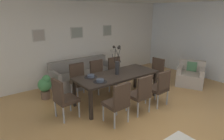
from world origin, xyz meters
The scene contains 25 objects.
ground_plane centered at (0.00, 0.00, 0.00)m, with size 9.00×9.00×0.00m, color tan.
back_wall_panel centered at (0.00, 3.25, 1.30)m, with size 9.00×0.10×2.60m, color silver.
side_window_wall centered at (3.65, 0.40, 1.30)m, with size 0.10×6.30×2.60m, color white.
dining_table centered at (-0.05, 1.08, 0.67)m, with size 2.20×0.91×0.74m.
dining_chair_near_left centered at (-0.71, 0.21, 0.51)m, with size 0.45×0.45×0.92m.
dining_chair_near_right centered at (-0.69, 1.96, 0.51)m, with size 0.45×0.45×0.92m.
dining_chair_far_left centered at (-0.03, 0.24, 0.51)m, with size 0.45×0.45×0.92m.
dining_chair_far_right centered at (-0.06, 1.93, 0.51)m, with size 0.45×0.45×0.92m.
dining_chair_mid_left centered at (0.63, 0.23, 0.51)m, with size 0.45×0.45×0.92m.
dining_chair_mid_right centered at (0.59, 1.91, 0.51)m, with size 0.45×0.45×0.92m.
dining_chair_head_west centered at (-1.53, 1.09, 0.51)m, with size 0.47×0.47×0.92m.
dining_chair_head_east centered at (1.47, 1.09, 0.51)m, with size 0.46×0.46×0.92m.
centerpiece_vase centered at (-0.05, 1.08, 1.02)m, with size 0.21×0.23×0.73m.
placemat_near_left centered at (-0.71, 0.87, 0.74)m, with size 0.32×0.32×0.01m, color black.
bowl_near_left centered at (-0.71, 0.87, 0.78)m, with size 0.17×0.17×0.07m.
placemat_near_right centered at (-0.71, 1.28, 0.74)m, with size 0.32×0.32×0.01m, color black.
bowl_near_right centered at (-0.71, 1.28, 0.78)m, with size 0.17×0.17×0.07m.
sofa centered at (-0.14, 2.70, 0.28)m, with size 2.06×0.84×0.80m.
side_table centered at (0.98, 2.61, 0.26)m, with size 0.36×0.36×0.52m, color #3D2D23.
table_lamp centered at (0.98, 2.61, 0.89)m, with size 0.22×0.22×0.51m.
armchair centered at (2.60, 0.58, 0.29)m, with size 1.08×1.08×0.75m.
framed_picture_left centered at (-1.28, 3.18, 1.62)m, with size 0.35×0.03×0.34m.
framed_picture_center centered at (-0.05, 3.18, 1.62)m, with size 0.43×0.03×0.36m.
framed_picture_right centered at (1.18, 3.18, 1.62)m, with size 0.36×0.03×0.38m.
potted_plant centered at (-1.50, 2.35, 0.37)m, with size 0.36×0.36×0.67m.
Camera 1 is at (-3.03, -2.62, 2.29)m, focal length 31.20 mm.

